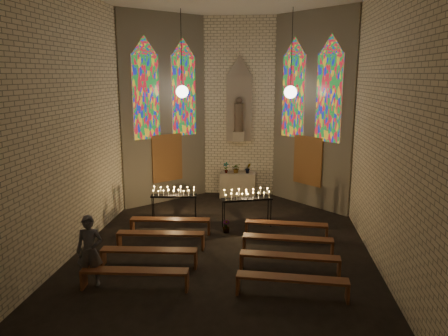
{
  "coord_description": "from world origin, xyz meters",
  "views": [
    {
      "loc": [
        1.2,
        -11.32,
        4.79
      ],
      "look_at": [
        -0.13,
        1.46,
        2.04
      ],
      "focal_mm": 35.0,
      "sensor_mm": 36.0,
      "label": 1
    }
  ],
  "objects": [
    {
      "name": "flower_vase_center",
      "position": [
        -0.06,
        5.4,
        1.19
      ],
      "size": [
        0.37,
        0.33,
        0.38
      ],
      "primitive_type": "imported",
      "rotation": [
        0.0,
        0.0,
        0.12
      ],
      "color": "#4C723F",
      "rests_on": "altar"
    },
    {
      "name": "floor",
      "position": [
        0.0,
        0.0,
        0.0
      ],
      "size": [
        12.0,
        12.0,
        0.0
      ],
      "primitive_type": "plane",
      "color": "black",
      "rests_on": "ground"
    },
    {
      "name": "visitor",
      "position": [
        -2.84,
        -2.31,
        0.84
      ],
      "size": [
        0.65,
        0.46,
        1.67
      ],
      "primitive_type": "imported",
      "rotation": [
        0.0,
        0.0,
        0.1
      ],
      "color": "#4C4C56",
      "rests_on": "ground"
    },
    {
      "name": "votive_stand_right",
      "position": [
        0.54,
        2.0,
        1.02
      ],
      "size": [
        1.66,
        0.85,
        1.19
      ],
      "rotation": [
        0.0,
        0.0,
        0.3
      ],
      "color": "black",
      "rests_on": "ground"
    },
    {
      "name": "pew_left_0",
      "position": [
        -1.77,
        1.19,
        0.38
      ],
      "size": [
        2.45,
        0.48,
        0.47
      ],
      "rotation": [
        0.0,
        0.0,
        0.06
      ],
      "color": "brown",
      "rests_on": "ground"
    },
    {
      "name": "votive_stand_left",
      "position": [
        -1.89,
        2.35,
        0.95
      ],
      "size": [
        1.54,
        0.53,
        1.11
      ],
      "rotation": [
        0.0,
        0.0,
        0.11
      ],
      "color": "black",
      "rests_on": "ground"
    },
    {
      "name": "pew_right_1",
      "position": [
        1.77,
        -0.01,
        0.38
      ],
      "size": [
        2.45,
        0.48,
        0.47
      ],
      "rotation": [
        0.0,
        0.0,
        -0.06
      ],
      "color": "brown",
      "rests_on": "ground"
    },
    {
      "name": "pew_right_0",
      "position": [
        1.77,
        1.19,
        0.38
      ],
      "size": [
        2.45,
        0.48,
        0.47
      ],
      "rotation": [
        0.0,
        0.0,
        -0.06
      ],
      "color": "brown",
      "rests_on": "ground"
    },
    {
      "name": "pew_right_3",
      "position": [
        1.77,
        -2.41,
        0.38
      ],
      "size": [
        2.45,
        0.48,
        0.47
      ],
      "rotation": [
        0.0,
        0.0,
        -0.06
      ],
      "color": "brown",
      "rests_on": "ground"
    },
    {
      "name": "room",
      "position": [
        -0.0,
        3.37,
        3.72
      ],
      "size": [
        8.22,
        12.43,
        7.0
      ],
      "color": "beige",
      "rests_on": "ground"
    },
    {
      "name": "aisle_flower_pot",
      "position": [
        -0.06,
        1.42,
        0.2
      ],
      "size": [
        0.23,
        0.23,
        0.4
      ],
      "primitive_type": "imported",
      "rotation": [
        0.0,
        0.0,
        -0.04
      ],
      "color": "#4C723F",
      "rests_on": "ground"
    },
    {
      "name": "pew_left_1",
      "position": [
        -1.77,
        -0.01,
        0.38
      ],
      "size": [
        2.45,
        0.48,
        0.47
      ],
      "rotation": [
        0.0,
        0.0,
        0.06
      ],
      "color": "brown",
      "rests_on": "ground"
    },
    {
      "name": "altar",
      "position": [
        0.0,
        5.45,
        0.5
      ],
      "size": [
        1.4,
        0.6,
        1.0
      ],
      "primitive_type": "cube",
      "color": "#B4A993",
      "rests_on": "ground"
    },
    {
      "name": "flower_vase_right",
      "position": [
        0.4,
        5.4,
        1.2
      ],
      "size": [
        0.27,
        0.25,
        0.4
      ],
      "primitive_type": "imported",
      "rotation": [
        0.0,
        0.0,
        0.42
      ],
      "color": "#4C723F",
      "rests_on": "altar"
    },
    {
      "name": "flower_vase_left",
      "position": [
        -0.46,
        5.37,
        1.21
      ],
      "size": [
        0.26,
        0.21,
        0.43
      ],
      "primitive_type": "imported",
      "rotation": [
        0.0,
        0.0,
        -0.28
      ],
      "color": "#4C723F",
      "rests_on": "altar"
    },
    {
      "name": "pew_left_3",
      "position": [
        -1.77,
        -2.41,
        0.38
      ],
      "size": [
        2.45,
        0.48,
        0.47
      ],
      "rotation": [
        0.0,
        0.0,
        0.06
      ],
      "color": "brown",
      "rests_on": "ground"
    },
    {
      "name": "pew_left_2",
      "position": [
        -1.77,
        -1.21,
        0.38
      ],
      "size": [
        2.45,
        0.48,
        0.47
      ],
      "rotation": [
        0.0,
        0.0,
        0.06
      ],
      "color": "brown",
      "rests_on": "ground"
    },
    {
      "name": "pew_right_2",
      "position": [
        1.77,
        -1.21,
        0.38
      ],
      "size": [
        2.45,
        0.48,
        0.47
      ],
      "rotation": [
        0.0,
        0.0,
        -0.06
      ],
      "color": "brown",
      "rests_on": "ground"
    }
  ]
}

